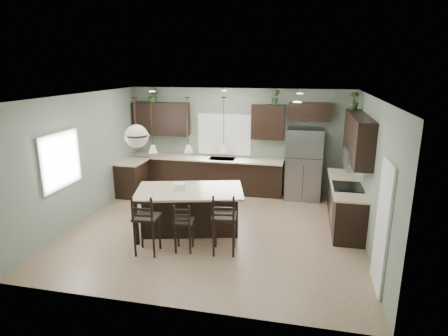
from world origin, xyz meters
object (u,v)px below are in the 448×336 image
(bar_stool_right, at_px, (224,223))
(plant_back_left, at_px, (153,95))
(bar_stool_center, at_px, (184,227))
(refrigerator, at_px, (304,164))
(serving_dish, at_px, (180,187))
(bar_stool_left, at_px, (147,224))
(kitchen_island, at_px, (190,211))

(bar_stool_right, distance_m, plant_back_left, 4.89)
(plant_back_left, bearing_deg, bar_stool_center, -61.05)
(refrigerator, xyz_separation_m, serving_dish, (-2.45, -2.68, 0.07))
(bar_stool_left, bearing_deg, kitchen_island, 60.92)
(serving_dish, height_order, plant_back_left, plant_back_left)
(bar_stool_left, height_order, plant_back_left, plant_back_left)
(kitchen_island, distance_m, serving_dish, 0.57)
(refrigerator, distance_m, plant_back_left, 4.44)
(refrigerator, xyz_separation_m, kitchen_island, (-2.25, -2.63, -0.46))
(refrigerator, distance_m, bar_stool_left, 4.61)
(refrigerator, height_order, serving_dish, refrigerator)
(serving_dish, height_order, bar_stool_center, serving_dish)
(refrigerator, height_order, bar_stool_center, refrigerator)
(kitchen_island, distance_m, bar_stool_center, 0.84)
(plant_back_left, bearing_deg, serving_dish, -59.55)
(kitchen_island, bearing_deg, plant_back_left, 109.32)
(bar_stool_left, xyz_separation_m, bar_stool_right, (1.38, 0.32, 0.01))
(kitchen_island, height_order, bar_stool_center, bar_stool_center)
(serving_dish, xyz_separation_m, plant_back_left, (-1.66, 2.83, 1.59))
(bar_stool_center, bearing_deg, bar_stool_left, -167.24)
(bar_stool_center, bearing_deg, bar_stool_right, -0.66)
(refrigerator, height_order, bar_stool_right, refrigerator)
(refrigerator, xyz_separation_m, plant_back_left, (-4.11, 0.15, 1.66))
(bar_stool_left, height_order, bar_stool_center, bar_stool_left)
(bar_stool_right, bearing_deg, refrigerator, 59.88)
(bar_stool_left, xyz_separation_m, bar_stool_center, (0.63, 0.23, -0.10))
(refrigerator, distance_m, bar_stool_right, 3.65)
(bar_stool_left, bearing_deg, serving_dish, 69.39)
(refrigerator, height_order, kitchen_island, refrigerator)
(serving_dish, bearing_deg, refrigerator, 47.60)
(serving_dish, distance_m, bar_stool_center, 0.99)
(serving_dish, height_order, bar_stool_left, bar_stool_left)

